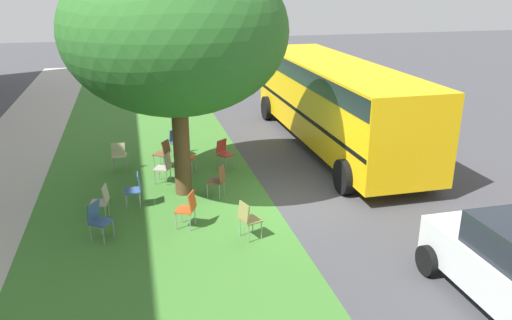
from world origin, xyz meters
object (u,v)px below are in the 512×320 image
street_tree (176,32)px  chair_6 (186,155)px  chair_10 (248,217)px  chair_11 (188,207)px  chair_2 (98,218)px  chair_7 (218,179)px  chair_5 (102,200)px  chair_8 (177,140)px  chair_4 (165,166)px  chair_9 (135,187)px  chair_0 (119,154)px  chair_3 (224,152)px  school_bus (334,96)px  chair_1 (163,152)px

street_tree → chair_6: street_tree is taller
chair_10 → chair_11: same height
chair_2 → chair_7: bearing=-60.5°
chair_2 → chair_5: same height
chair_11 → chair_8: bearing=-2.7°
street_tree → chair_8: street_tree is taller
chair_6 → chair_10: bearing=-169.5°
street_tree → chair_4: (0.86, 0.43, -3.75)m
chair_7 → chair_10: 2.45m
chair_2 → chair_9: size_ratio=1.00×
chair_0 → chair_3: 3.17m
chair_4 → chair_8: same height
chair_0 → chair_2: same height
chair_0 → chair_9: (-2.83, -0.42, 0.00)m
chair_2 → chair_11: same height
chair_8 → chair_11: same height
chair_0 → chair_8: 2.05m
chair_6 → chair_7: size_ratio=1.00×
chair_0 → school_bus: school_bus is taller
chair_3 → chair_1: bearing=76.7°
chair_5 → chair_0: bearing=-6.2°
chair_2 → chair_9: 1.80m
chair_9 → chair_10: size_ratio=1.00×
chair_0 → chair_11: same height
chair_3 → chair_5: bearing=129.3°
chair_11 → chair_4: bearing=6.3°
street_tree → chair_11: (-2.06, 0.11, -3.75)m
chair_6 → chair_11: same height
chair_2 → chair_6: (3.85, -2.36, 0.00)m
chair_1 → chair_7: 2.89m
chair_0 → chair_4: (-1.40, -1.26, 0.00)m
chair_9 → chair_1: bearing=-18.3°
chair_3 → chair_6: size_ratio=1.00×
chair_0 → school_bus: size_ratio=0.08×
chair_0 → chair_10: 5.89m
chair_1 → chair_2: size_ratio=1.00×
chair_1 → chair_3: size_ratio=1.00×
chair_2 → chair_3: 5.23m
chair_0 → chair_3: bearing=-100.2°
chair_5 → chair_10: size_ratio=1.00×
chair_3 → school_bus: 4.40m
chair_3 → chair_9: 3.52m
chair_7 → chair_10: same height
chair_7 → chair_11: (-1.57, 0.98, 0.00)m
chair_7 → chair_9: 2.14m
chair_7 → school_bus: school_bus is taller
chair_3 → chair_11: (-3.75, 1.54, 0.00)m
chair_6 → chair_7: bearing=-164.4°
street_tree → chair_0: 4.69m
chair_4 → chair_11: 2.93m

